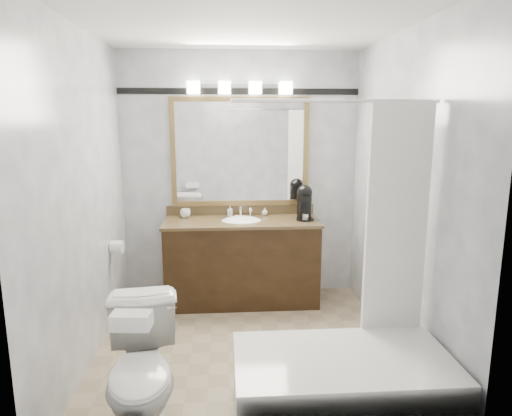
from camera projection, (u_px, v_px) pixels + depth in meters
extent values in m
cube|color=gray|center=(247.00, 352.00, 3.67)|extent=(2.40, 2.60, 0.01)
cube|color=white|center=(246.00, 22.00, 3.18)|extent=(2.40, 2.60, 0.01)
cube|color=silver|center=(240.00, 176.00, 4.70)|extent=(2.40, 0.01, 2.50)
cube|color=silver|center=(260.00, 247.00, 2.15)|extent=(2.40, 0.01, 2.50)
cube|color=silver|center=(83.00, 201.00, 3.34)|extent=(0.01, 2.60, 2.50)
cube|color=silver|center=(403.00, 197.00, 3.51)|extent=(0.01, 2.60, 2.50)
cube|color=black|center=(242.00, 263.00, 4.58)|extent=(1.50, 0.55, 0.82)
cube|color=brown|center=(242.00, 222.00, 4.50)|extent=(1.53, 0.58, 0.03)
cube|color=brown|center=(240.00, 210.00, 4.75)|extent=(1.53, 0.03, 0.10)
ellipsoid|color=white|center=(242.00, 223.00, 4.50)|extent=(0.44, 0.34, 0.14)
cube|color=olive|center=(240.00, 99.00, 4.52)|extent=(1.40, 0.04, 0.05)
cube|color=olive|center=(240.00, 203.00, 4.73)|extent=(1.40, 0.04, 0.05)
cube|color=olive|center=(173.00, 152.00, 4.58)|extent=(0.05, 0.04, 1.00)
cube|color=olive|center=(306.00, 152.00, 4.67)|extent=(0.05, 0.04, 1.00)
cube|color=white|center=(240.00, 152.00, 4.63)|extent=(1.30, 0.01, 1.00)
cube|color=silver|center=(240.00, 86.00, 4.49)|extent=(0.90, 0.05, 0.03)
cube|color=white|center=(193.00, 88.00, 4.41)|extent=(0.12, 0.12, 0.12)
cube|color=white|center=(224.00, 88.00, 4.43)|extent=(0.12, 0.12, 0.12)
cube|color=white|center=(255.00, 88.00, 4.45)|extent=(0.12, 0.12, 0.12)
cube|color=white|center=(286.00, 88.00, 4.48)|extent=(0.12, 0.12, 0.12)
cube|color=black|center=(240.00, 91.00, 4.52)|extent=(2.40, 0.01, 0.06)
cube|color=white|center=(342.00, 390.00, 2.77)|extent=(1.30, 0.72, 0.45)
cylinder|color=silver|center=(337.00, 101.00, 2.80)|extent=(1.30, 0.02, 0.02)
cube|color=white|center=(396.00, 223.00, 2.97)|extent=(0.40, 0.04, 1.55)
cylinder|color=white|center=(117.00, 247.00, 4.11)|extent=(0.11, 0.12, 0.12)
imported|color=white|center=(143.00, 373.00, 2.66)|extent=(0.53, 0.81, 0.77)
cube|color=white|center=(131.00, 321.00, 2.37)|extent=(0.22, 0.13, 0.08)
cylinder|color=black|center=(305.00, 219.00, 4.50)|extent=(0.18, 0.18, 0.02)
cylinder|color=black|center=(304.00, 205.00, 4.53)|extent=(0.15, 0.15, 0.26)
sphere|color=black|center=(305.00, 193.00, 4.51)|extent=(0.15, 0.15, 0.15)
cube|color=black|center=(306.00, 198.00, 4.44)|extent=(0.10, 0.10, 0.05)
cylinder|color=silver|center=(305.00, 217.00, 4.48)|extent=(0.06, 0.06, 0.06)
imported|color=white|center=(185.00, 214.00, 4.60)|extent=(0.13, 0.13, 0.08)
imported|color=white|center=(186.00, 213.00, 4.64)|extent=(0.11, 0.11, 0.08)
imported|color=white|center=(230.00, 211.00, 4.68)|extent=(0.05, 0.05, 0.10)
imported|color=white|center=(265.00, 212.00, 4.71)|extent=(0.08, 0.08, 0.08)
cube|color=beige|center=(238.00, 217.00, 4.61)|extent=(0.08, 0.06, 0.02)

